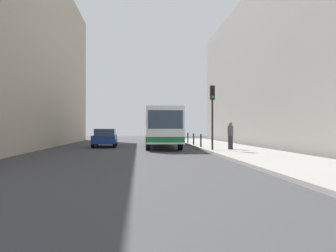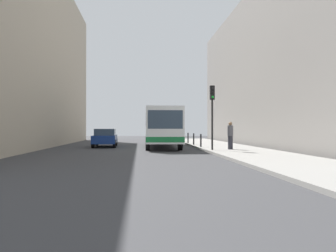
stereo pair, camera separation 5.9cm
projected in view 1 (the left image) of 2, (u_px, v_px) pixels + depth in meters
ground_plane at (155, 150)px, 22.18m from camera, size 80.00×80.00×0.00m
sidewalk at (231, 149)px, 22.67m from camera, size 4.40×40.00×0.15m
building_left at (7, 52)px, 25.16m from camera, size 7.00×32.00×15.09m
building_right at (287, 70)px, 27.25m from camera, size 7.00×32.00×13.03m
bus at (161, 126)px, 26.09m from camera, size 2.73×11.07×3.00m
car_beside_bus at (105, 137)px, 26.22m from camera, size 1.97×4.45×1.48m
traffic_light at (212, 105)px, 20.31m from camera, size 0.28×0.33×4.10m
bollard_near at (201, 140)px, 23.56m from camera, size 0.11×0.11×0.95m
bollard_mid at (194, 139)px, 26.69m from camera, size 0.11×0.11×0.95m
bollard_far at (188, 138)px, 29.81m from camera, size 0.11×0.11×0.95m
bollard_farthest at (183, 137)px, 32.94m from camera, size 0.11×0.11×0.95m
pedestrian_near_signal at (230, 135)px, 20.91m from camera, size 0.38×0.38×1.80m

